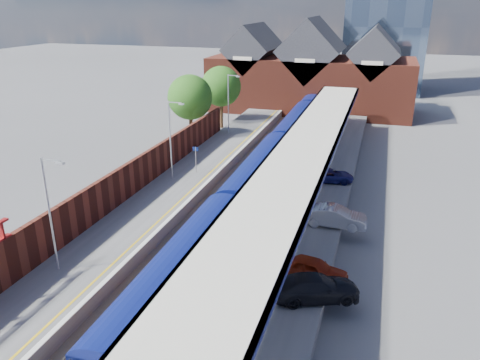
# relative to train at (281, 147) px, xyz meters

# --- Properties ---
(ground) EXTENTS (240.00, 240.00, 0.00)m
(ground) POSITION_rel_train_xyz_m (-1.49, -0.78, -2.12)
(ground) COLOR #5B5B5E
(ground) RESTS_ON ground
(ballast_bed) EXTENTS (6.00, 76.00, 0.06)m
(ballast_bed) POSITION_rel_train_xyz_m (-1.49, -10.78, -2.09)
(ballast_bed) COLOR #473D33
(ballast_bed) RESTS_ON ground
(rails) EXTENTS (4.51, 76.00, 0.14)m
(rails) POSITION_rel_train_xyz_m (-1.49, -10.78, -2.00)
(rails) COLOR slate
(rails) RESTS_ON ground
(left_platform) EXTENTS (5.00, 76.00, 1.00)m
(left_platform) POSITION_rel_train_xyz_m (-6.99, -10.78, -1.62)
(left_platform) COLOR #565659
(left_platform) RESTS_ON ground
(right_platform) EXTENTS (6.00, 76.00, 1.00)m
(right_platform) POSITION_rel_train_xyz_m (4.51, -10.78, -1.62)
(right_platform) COLOR #565659
(right_platform) RESTS_ON ground
(coping_left) EXTENTS (0.30, 76.00, 0.05)m
(coping_left) POSITION_rel_train_xyz_m (-4.64, -10.78, -1.10)
(coping_left) COLOR silver
(coping_left) RESTS_ON left_platform
(coping_right) EXTENTS (0.30, 76.00, 0.05)m
(coping_right) POSITION_rel_train_xyz_m (1.66, -10.78, -1.10)
(coping_right) COLOR silver
(coping_right) RESTS_ON right_platform
(yellow_line) EXTENTS (0.14, 76.00, 0.01)m
(yellow_line) POSITION_rel_train_xyz_m (-5.24, -10.78, -1.12)
(yellow_line) COLOR yellow
(yellow_line) RESTS_ON left_platform
(train) EXTENTS (2.98, 65.93, 3.45)m
(train) POSITION_rel_train_xyz_m (0.00, 0.00, 0.00)
(train) COLOR #0C1659
(train) RESTS_ON ground
(canopy) EXTENTS (4.50, 52.00, 4.48)m
(canopy) POSITION_rel_train_xyz_m (3.99, -8.83, 3.13)
(canopy) COLOR navy
(canopy) RESTS_ON right_platform
(lamp_post_b) EXTENTS (1.48, 0.18, 7.00)m
(lamp_post_b) POSITION_rel_train_xyz_m (-7.86, -24.78, 2.87)
(lamp_post_b) COLOR #A5A8AA
(lamp_post_b) RESTS_ON left_platform
(lamp_post_c) EXTENTS (1.48, 0.18, 7.00)m
(lamp_post_c) POSITION_rel_train_xyz_m (-7.86, -8.78, 2.87)
(lamp_post_c) COLOR #A5A8AA
(lamp_post_c) RESTS_ON left_platform
(lamp_post_d) EXTENTS (1.48, 0.18, 7.00)m
(lamp_post_d) POSITION_rel_train_xyz_m (-7.86, 7.22, 2.87)
(lamp_post_d) COLOR #A5A8AA
(lamp_post_d) RESTS_ON left_platform
(platform_sign) EXTENTS (0.55, 0.08, 2.50)m
(platform_sign) POSITION_rel_train_xyz_m (-6.49, -6.78, 0.57)
(platform_sign) COLOR #A5A8AA
(platform_sign) RESTS_ON left_platform
(brick_wall) EXTENTS (0.35, 50.00, 3.86)m
(brick_wall) POSITION_rel_train_xyz_m (-9.59, -17.24, 0.33)
(brick_wall) COLOR #5C2318
(brick_wall) RESTS_ON left_platform
(station_building) EXTENTS (30.00, 12.12, 13.78)m
(station_building) POSITION_rel_train_xyz_m (-1.49, 27.22, 3.33)
(station_building) COLOR #5C2318
(station_building) RESTS_ON ground
(tree_near) EXTENTS (5.20, 5.20, 8.10)m
(tree_near) POSITION_rel_train_xyz_m (-11.84, 5.13, 3.23)
(tree_near) COLOR #382314
(tree_near) RESTS_ON ground
(tree_far) EXTENTS (5.20, 5.20, 8.10)m
(tree_far) POSITION_rel_train_xyz_m (-10.84, 13.13, 3.23)
(tree_far) COLOR #382314
(tree_far) RESTS_ON ground
(parked_car_red) EXTENTS (4.14, 2.21, 1.34)m
(parked_car_red) POSITION_rel_train_xyz_m (6.62, -21.41, -0.45)
(parked_car_red) COLOR maroon
(parked_car_red) RESTS_ON right_platform
(parked_car_silver) EXTENTS (4.49, 1.65, 1.47)m
(parked_car_silver) POSITION_rel_train_xyz_m (7.01, -14.15, -0.39)
(parked_car_silver) COLOR #ABABAF
(parked_car_silver) RESTS_ON right_platform
(parked_car_dark) EXTENTS (5.11, 3.60, 1.37)m
(parked_car_dark) POSITION_rel_train_xyz_m (7.01, -23.19, -0.43)
(parked_car_dark) COLOR black
(parked_car_dark) RESTS_ON right_platform
(parked_car_blue) EXTENTS (4.34, 2.60, 1.13)m
(parked_car_blue) POSITION_rel_train_xyz_m (5.66, -5.44, -0.56)
(parked_car_blue) COLOR navy
(parked_car_blue) RESTS_ON right_platform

